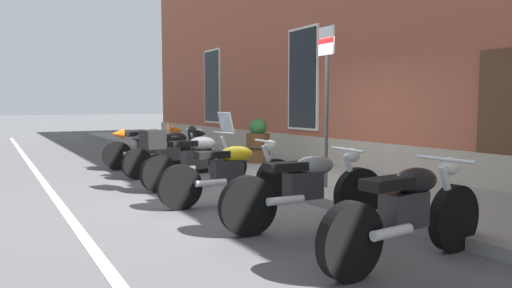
% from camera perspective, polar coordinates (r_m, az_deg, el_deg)
% --- Properties ---
extents(ground_plane, '(140.00, 140.00, 0.00)m').
position_cam_1_polar(ground_plane, '(7.93, 1.18, -5.73)').
color(ground_plane, '#4C4C4F').
extents(sidewalk, '(32.51, 2.72, 0.14)m').
position_cam_1_polar(sidewalk, '(8.69, 8.89, -4.39)').
color(sidewalk, slate).
rests_on(sidewalk, ground_plane).
extents(lane_stripe, '(32.51, 0.12, 0.01)m').
position_cam_1_polar(lane_stripe, '(6.86, -22.51, -7.72)').
color(lane_stripe, silver).
rests_on(lane_stripe, ground_plane).
extents(brick_pub_facade, '(26.51, 5.96, 7.49)m').
position_cam_1_polar(brick_pub_facade, '(11.99, 25.86, 15.34)').
color(brick_pub_facade, brown).
rests_on(brick_pub_facade, ground_plane).
extents(motorcycle_orange_sport, '(0.62, 2.03, 1.04)m').
position_cam_1_polar(motorcycle_orange_sport, '(10.85, -12.78, 0.01)').
color(motorcycle_orange_sport, black).
rests_on(motorcycle_orange_sport, ground_plane).
extents(motorcycle_black_sport, '(0.62, 2.04, 1.02)m').
position_cam_1_polar(motorcycle_black_sport, '(9.63, -10.08, -0.57)').
color(motorcycle_black_sport, black).
rests_on(motorcycle_black_sport, ground_plane).
extents(motorcycle_silver_touring, '(0.71, 2.12, 1.33)m').
position_cam_1_polar(motorcycle_silver_touring, '(8.11, -7.99, -1.58)').
color(motorcycle_silver_touring, black).
rests_on(motorcycle_silver_touring, ground_plane).
extents(motorcycle_yellow_naked, '(0.62, 2.17, 0.93)m').
position_cam_1_polar(motorcycle_yellow_naked, '(6.76, -3.04, -3.53)').
color(motorcycle_yellow_naked, black).
rests_on(motorcycle_yellow_naked, ground_plane).
extents(motorcycle_grey_naked, '(0.62, 2.19, 0.93)m').
position_cam_1_polar(motorcycle_grey_naked, '(5.48, 6.46, -5.45)').
color(motorcycle_grey_naked, black).
rests_on(motorcycle_grey_naked, ground_plane).
extents(motorcycle_black_naked, '(0.62, 2.09, 0.95)m').
position_cam_1_polar(motorcycle_black_naked, '(4.43, 18.38, -8.04)').
color(motorcycle_black_naked, black).
rests_on(motorcycle_black_naked, ground_plane).
extents(parking_sign, '(0.36, 0.07, 2.57)m').
position_cam_1_polar(parking_sign, '(7.41, 8.71, 7.37)').
color(parking_sign, '#4C4C51').
rests_on(parking_sign, sidewalk).
extents(barrel_planter, '(0.57, 0.57, 1.01)m').
position_cam_1_polar(barrel_planter, '(10.62, 0.24, 0.12)').
color(barrel_planter, brown).
rests_on(barrel_planter, sidewalk).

